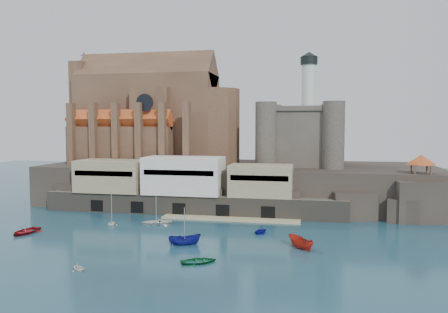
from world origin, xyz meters
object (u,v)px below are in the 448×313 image
at_px(church, 154,119).
at_px(pavilion, 421,161).
at_px(castle_keep, 300,133).
at_px(boat_2, 185,245).
at_px(boat_0, 26,233).
at_px(boat_1, 78,270).

distance_m(church, pavilion, 68.65).
height_order(church, castle_keep, church).
xyz_separation_m(pavilion, boat_2, (-43.93, -29.13, -12.73)).
xyz_separation_m(church, boat_0, (-9.54, -43.24, -22.13)).
xyz_separation_m(pavilion, boat_1, (-54.84, -44.61, -12.73)).
bearing_deg(boat_1, boat_0, 85.26).
xyz_separation_m(church, boat_1, (11.29, -60.46, -22.13)).
distance_m(church, castle_keep, 40.39).
bearing_deg(boat_1, castle_keep, 9.01).
relative_size(castle_keep, boat_2, 5.29).
relative_size(boat_0, boat_1, 2.46).
xyz_separation_m(boat_0, boat_2, (31.74, -1.75, 0.00)).
bearing_deg(boat_2, boat_1, 124.86).
xyz_separation_m(pavilion, boat_0, (-75.67, -27.39, -12.73)).
xyz_separation_m(church, castle_keep, (40.21, -0.78, -3.81)).
xyz_separation_m(castle_keep, pavilion, (25.92, -15.08, -5.59)).
xyz_separation_m(castle_keep, boat_0, (-49.74, -42.46, -18.31)).
xyz_separation_m(castle_keep, boat_2, (-18.01, -44.21, -18.31)).
height_order(boat_0, boat_1, boat_0).
distance_m(castle_keep, boat_1, 68.81).
bearing_deg(castle_keep, pavilion, -30.18).
bearing_deg(pavilion, castle_keep, 149.82).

